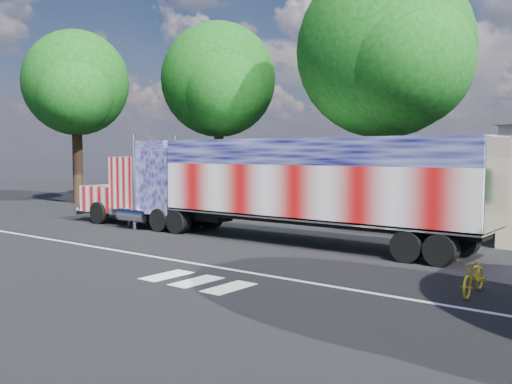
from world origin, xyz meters
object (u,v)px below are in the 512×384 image
Objects in this scene: bicycle at (474,276)px; tree_w_a at (77,84)px; semi_truck at (261,184)px; tree_n_mid at (387,51)px; coach_bus at (273,183)px; tree_nw_a at (220,80)px; woman at (131,209)px.

bicycle is 32.39m from tree_w_a.
tree_n_mid is (-0.91, 13.62, 7.43)m from semi_truck.
tree_w_a is 0.80× the size of tree_n_mid.
coach_bus is (-5.54, 8.43, -0.52)m from semi_truck.
coach_bus is 6.48× the size of bicycle.
semi_truck is 1.58× the size of tree_nw_a.
bicycle is 30.59m from tree_nw_a.
woman is at bearing -112.60° from tree_n_mid.
coach_bus is 0.77× the size of tree_n_mid.
tree_n_mid is (6.11, 14.68, 8.84)m from woman.
bicycle is (16.99, -3.05, -0.39)m from woman.
tree_w_a is at bearing -127.72° from tree_nw_a.
tree_nw_a reaches higher than coach_bus.
tree_w_a is at bearing -156.00° from tree_n_mid.
tree_n_mid is at bearing 53.54° from woman.
semi_truck is 11.53× the size of bicycle.
tree_nw_a is (-6.89, 14.13, 8.02)m from woman.
woman is at bearing -25.22° from tree_w_a.
semi_truck is at bearing -5.26° from woman.
tree_w_a is 21.03m from tree_n_mid.
coach_bus is 0.97× the size of tree_w_a.
tree_nw_a is 10.10m from tree_w_a.
tree_nw_a reaches higher than tree_w_a.
tree_nw_a is (-23.88, 17.18, 8.42)m from bicycle.
tree_nw_a is 1.09× the size of tree_w_a.
tree_nw_a reaches higher than semi_truck.
semi_truck is 1.38× the size of tree_n_mid.
bicycle is at bearing -17.02° from tree_w_a.
coach_bus is at bearing 123.32° from semi_truck.
semi_truck reaches higher than woman.
tree_n_mid is at bearing 48.23° from coach_bus.
bicycle is (15.52, -12.54, -1.29)m from coach_bus.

